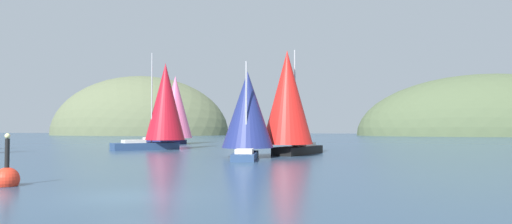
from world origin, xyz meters
TOP-DOWN VIEW (x-y plane):
  - ground_plane at (0.00, 0.00)m, footprint 360.00×360.00m
  - headland_left at (-55.00, 135.00)m, footprint 62.44×44.00m
  - headland_right at (60.00, 135.00)m, footprint 82.00×44.00m
  - sailboat_red_spinnaker at (4.29, 26.62)m, footprint 6.47×9.16m
  - sailboat_crimson_sail at (-11.54, 36.61)m, footprint 8.99×8.29m
  - sailboat_pink_spinnaker at (-15.76, 53.58)m, footprint 9.98×6.38m
  - sailboat_navy_sail at (0.95, 23.06)m, footprint 4.94×8.22m
  - channel_buoy at (-6.74, 2.27)m, footprint 1.10×1.10m

SIDE VIEW (x-z plane):
  - ground_plane at x=0.00m, z-range 0.00..0.00m
  - headland_left at x=-55.00m, z-range -20.44..20.44m
  - headland_right at x=60.00m, z-range -19.38..19.38m
  - channel_buoy at x=-6.74m, z-range -0.95..1.69m
  - sailboat_navy_sail at x=0.95m, z-range -0.13..8.18m
  - sailboat_red_spinnaker at x=4.29m, z-range 0.08..10.33m
  - sailboat_crimson_sail at x=-11.54m, z-range -0.38..11.21m
  - sailboat_pink_spinnaker at x=-15.76m, z-range -0.31..11.61m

